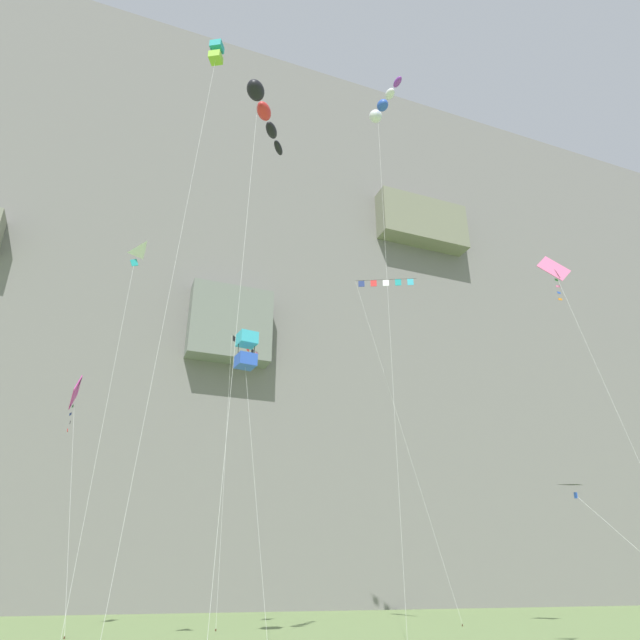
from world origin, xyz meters
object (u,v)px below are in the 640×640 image
Objects in this scene: kite_delta_upper_left at (125,269)px; kite_diamond_far_left at (75,395)px; kite_windsock_high_center at (263,110)px; kite_delta_mid_center at (586,499)px; kite_windsock_upper_right at (382,107)px; kite_banner_high_left at (243,363)px; kite_box_upper_mid at (246,350)px; kite_box_low_left at (216,54)px; kite_diamond_low_right at (556,274)px; kite_banner_front_field at (387,292)px.

kite_delta_upper_left is 1.13× the size of kite_diamond_far_left.
kite_delta_mid_center is at bearing -8.98° from kite_windsock_high_center.
kite_windsock_high_center is (-9.79, -4.16, -7.80)m from kite_windsock_upper_right.
kite_box_upper_mid is (-2.73, -12.65, -4.12)m from kite_banner_high_left.
kite_box_low_left is 32.22m from kite_delta_mid_center.
kite_delta_upper_left is 15.91m from kite_box_low_left.
kite_windsock_upper_right reaches higher than kite_windsock_high_center.
kite_diamond_far_left reaches higher than kite_box_upper_mid.
kite_diamond_far_left is 1.02× the size of kite_box_upper_mid.
kite_delta_upper_left is 17.81m from kite_banner_high_left.
kite_delta_upper_left is at bearing 178.45° from kite_diamond_low_right.
kite_windsock_upper_right is 1.72× the size of kite_banner_high_left.
kite_diamond_low_right is 22.03m from kite_box_upper_mid.
kite_delta_upper_left is 0.75× the size of kite_diamond_low_right.
kite_box_low_left is 5.24× the size of kite_delta_mid_center.
kite_windsock_upper_right is at bearing -36.53° from kite_diamond_far_left.
kite_diamond_far_left is 14.44m from kite_box_upper_mid.
kite_windsock_high_center reaches higher than kite_box_upper_mid.
kite_box_upper_mid is at bearing 149.99° from kite_delta_mid_center.
kite_diamond_low_right is 0.88× the size of kite_windsock_high_center.
kite_windsock_upper_right reaches higher than kite_diamond_far_left.
kite_box_low_left is 7.17m from kite_windsock_high_center.
kite_box_low_left reaches higher than kite_diamond_low_right.
kite_windsock_upper_right is 13.19m from kite_windsock_high_center.
kite_diamond_low_right is at bearing -69.89° from kite_banner_front_field.
kite_windsock_upper_right is 21.59m from kite_box_upper_mid.
kite_windsock_upper_right is 29.26m from kite_delta_mid_center.
kite_diamond_far_left is at bearing -179.96° from kite_banner_front_field.
kite_delta_mid_center is (21.03, -5.91, -10.77)m from kite_delta_upper_left.
kite_box_upper_mid is at bearing -102.18° from kite_banner_high_left.
kite_delta_upper_left is 7.71m from kite_box_upper_mid.
kite_box_upper_mid is (1.18, 5.73, -11.94)m from kite_windsock_high_center.
kite_box_low_left is at bearing -70.55° from kite_diamond_far_left.
kite_delta_upper_left is at bearing 164.30° from kite_delta_mid_center.
kite_diamond_low_right reaches higher than kite_box_upper_mid.
kite_windsock_upper_right reaches higher than kite_diamond_low_right.
kite_box_upper_mid is (8.88, -11.38, 0.23)m from kite_diamond_far_left.
kite_diamond_low_right is 1.50× the size of kite_diamond_far_left.
kite_banner_front_field is 1.38× the size of kite_banner_high_left.
kite_windsock_upper_right is 2.27× the size of kite_box_upper_mid.
kite_banner_high_left is at bearing 67.66° from kite_box_low_left.
kite_box_low_left is 22.06m from kite_banner_high_left.
kite_banner_front_field is at bearing 62.91° from kite_windsock_upper_right.
kite_banner_front_field is 1.19× the size of kite_diamond_low_right.
kite_banner_high_left is (-11.38, 20.80, 12.35)m from kite_delta_mid_center.
kite_windsock_upper_right is at bearing -67.55° from kite_banner_high_left.
kite_box_low_left is at bearing 164.29° from kite_delta_mid_center.
kite_windsock_high_center is 1.32× the size of kite_banner_high_left.
kite_windsock_high_center is 1.75× the size of kite_box_upper_mid.
kite_box_low_left is 23.94m from kite_diamond_far_left.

